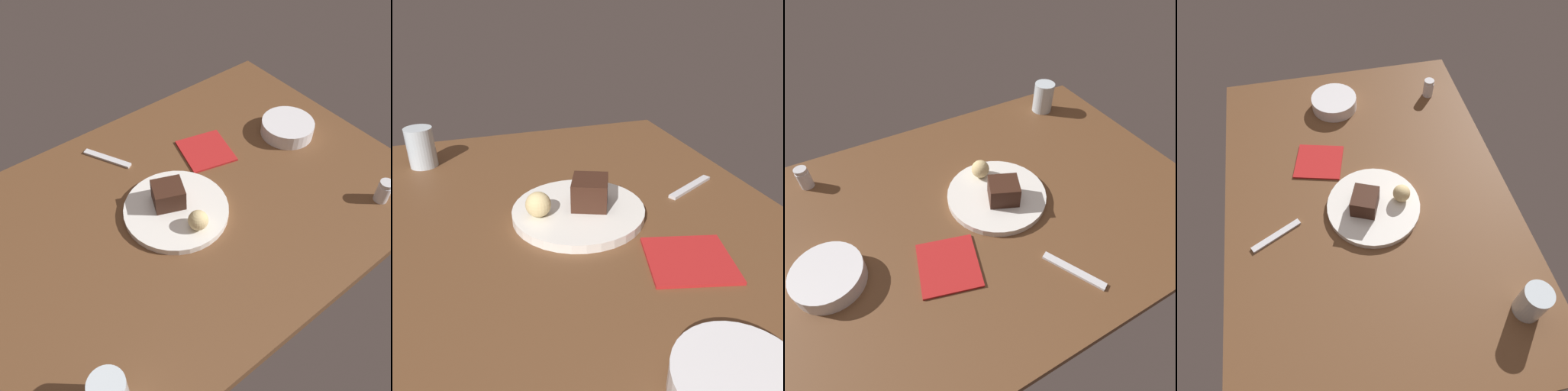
% 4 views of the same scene
% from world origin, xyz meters
% --- Properties ---
extents(dining_table, '(1.20, 0.84, 0.03)m').
position_xyz_m(dining_table, '(0.00, 0.00, 0.01)').
color(dining_table, brown).
rests_on(dining_table, ground).
extents(dessert_plate, '(0.27, 0.27, 0.02)m').
position_xyz_m(dessert_plate, '(-0.04, -0.01, 0.04)').
color(dessert_plate, white).
rests_on(dessert_plate, dining_table).
extents(chocolate_cake_slice, '(0.10, 0.10, 0.06)m').
position_xyz_m(chocolate_cake_slice, '(-0.05, 0.02, 0.08)').
color(chocolate_cake_slice, '#381E14').
rests_on(chocolate_cake_slice, dessert_plate).
extents(bread_roll, '(0.05, 0.05, 0.05)m').
position_xyz_m(bread_roll, '(-0.04, -0.09, 0.07)').
color(bread_roll, '#DBC184').
rests_on(bread_roll, dessert_plate).
extents(water_glass, '(0.07, 0.07, 0.10)m').
position_xyz_m(water_glass, '(-0.42, -0.31, 0.08)').
color(water_glass, silver).
rests_on(water_glass, dining_table).
extents(side_bowl, '(0.16, 0.16, 0.04)m').
position_xyz_m(side_bowl, '(0.41, 0.04, 0.05)').
color(side_bowl, silver).
rests_on(side_bowl, dining_table).
extents(dessert_spoon, '(0.08, 0.14, 0.01)m').
position_xyz_m(dessert_spoon, '(-0.08, 0.28, 0.03)').
color(dessert_spoon, silver).
rests_on(dessert_spoon, dining_table).
extents(folded_napkin, '(0.17, 0.17, 0.01)m').
position_xyz_m(folded_napkin, '(0.16, 0.13, 0.03)').
color(folded_napkin, '#B21E1E').
rests_on(folded_napkin, dining_table).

